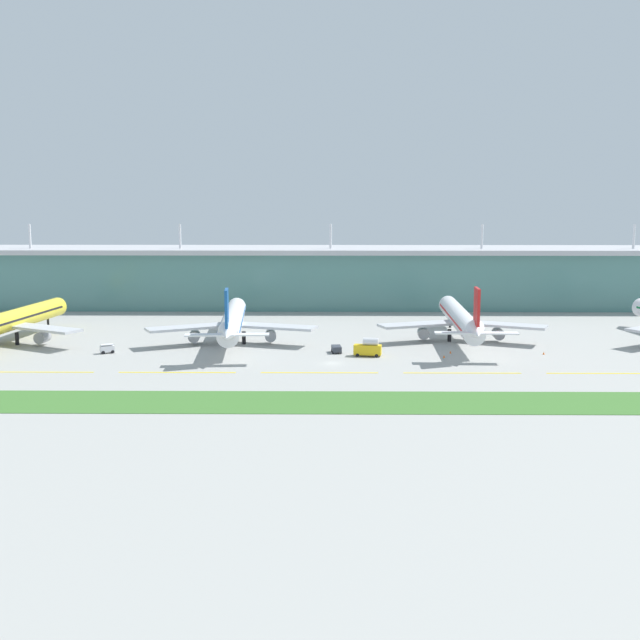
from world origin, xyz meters
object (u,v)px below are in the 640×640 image
safety_cone_left_wingtip (444,356)px  safety_cone_nose_front (544,353)px  airliner_far_middle (460,319)px  baggage_cart (107,349)px  pushback_tug (336,349)px  airliner_nearest (8,321)px  fuel_truck (368,348)px  safety_cone_right_wingtip (450,352)px  airliner_near_middle (233,321)px

safety_cone_left_wingtip → safety_cone_nose_front: size_ratio=1.00×
airliner_far_middle → baggage_cart: bearing=-168.5°
pushback_tug → safety_cone_left_wingtip: 28.75m
airliner_nearest → fuel_truck: size_ratio=9.33×
safety_cone_nose_front → airliner_nearest: bearing=174.6°
fuel_truck → baggage_cart: 69.93m
airliner_nearest → fuel_truck: bearing=-9.4°
pushback_tug → safety_cone_right_wingtip: size_ratio=6.59×
airliner_far_middle → baggage_cart: airliner_far_middle is taller
airliner_far_middle → pushback_tug: 40.95m
airliner_nearest → pushback_tug: (93.36, -12.16, -5.36)m
fuel_truck → baggage_cart: fuel_truck is taller
airliner_nearest → pushback_tug: size_ratio=15.23×
baggage_cart → pushback_tug: 61.53m
safety_cone_right_wingtip → fuel_truck: bearing=-169.5°
airliner_nearest → safety_cone_nose_front: size_ratio=100.34×
safety_cone_right_wingtip → airliner_far_middle: bearing=73.5°
airliner_far_middle → airliner_near_middle: bearing=-175.9°
airliner_nearest → safety_cone_left_wingtip: 122.93m
fuel_truck → pushback_tug: 9.66m
safety_cone_left_wingtip → safety_cone_right_wingtip: 6.36m
airliner_near_middle → safety_cone_nose_front: airliner_near_middle is taller
airliner_nearest → airliner_far_middle: size_ratio=1.02×
fuel_truck → safety_cone_right_wingtip: 22.68m
airliner_near_middle → fuel_truck: (37.90, -18.42, -4.19)m
pushback_tug → safety_cone_left_wingtip: (28.01, -6.44, -0.75)m
airliner_near_middle → safety_cone_left_wingtip: (57.57, -20.12, -6.10)m
airliner_near_middle → safety_cone_nose_front: 86.40m
airliner_nearest → fuel_truck: 103.17m
airliner_near_middle → airliner_far_middle: same height
pushback_tug → safety_cone_right_wingtip: pushback_tug is taller
airliner_far_middle → safety_cone_left_wingtip: airliner_far_middle is taller
fuel_truck → safety_cone_nose_front: fuel_truck is taller
safety_cone_right_wingtip → safety_cone_left_wingtip: bearing=-113.7°
airliner_nearest → safety_cone_nose_front: airliner_nearest is taller
airliner_near_middle → airliner_far_middle: size_ratio=0.96×
safety_cone_left_wingtip → safety_cone_nose_front: bearing=9.6°
fuel_truck → airliner_nearest: bearing=170.6°
airliner_near_middle → safety_cone_right_wingtip: 62.10m
airliner_near_middle → fuel_truck: size_ratio=8.81×
airliner_nearest → baggage_cart: (31.84, -13.69, -5.19)m
airliner_nearest → airliner_far_middle: 129.70m
airliner_far_middle → safety_cone_left_wingtip: 26.84m
airliner_far_middle → safety_cone_nose_front: (19.02, -20.24, -6.10)m
airliner_far_middle → fuel_truck: (-27.86, -23.12, -4.19)m
airliner_near_middle → safety_cone_left_wingtip: size_ratio=94.82×
baggage_cart → safety_cone_right_wingtip: 92.08m
airliner_near_middle → safety_cone_left_wingtip: bearing=-19.3°
airliner_near_middle → pushback_tug: bearing=-24.8°
airliner_near_middle → safety_cone_left_wingtip: 61.29m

